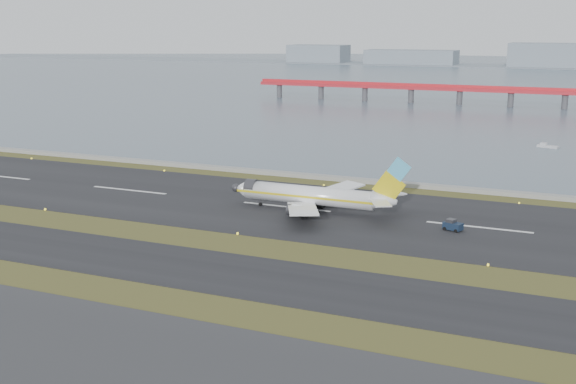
# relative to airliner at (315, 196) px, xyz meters

# --- Properties ---
(ground) EXTENTS (1000.00, 1000.00, 0.00)m
(ground) POSITION_rel_airliner_xyz_m (-7.08, -28.53, -3.46)
(ground) COLOR #364117
(ground) RESTS_ON ground
(taxiway_strip) EXTENTS (1000.00, 18.00, 0.10)m
(taxiway_strip) POSITION_rel_airliner_xyz_m (-7.08, -40.53, -3.41)
(taxiway_strip) COLOR black
(taxiway_strip) RESTS_ON ground
(runway_strip) EXTENTS (1000.00, 45.00, 0.10)m
(runway_strip) POSITION_rel_airliner_xyz_m (-7.08, 1.47, -3.41)
(runway_strip) COLOR black
(runway_strip) RESTS_ON ground
(seawall) EXTENTS (1000.00, 2.50, 1.00)m
(seawall) POSITION_rel_airliner_xyz_m (-7.08, 31.47, -2.96)
(seawall) COLOR gray
(seawall) RESTS_ON ground
(bay_water) EXTENTS (1400.00, 800.00, 1.30)m
(bay_water) POSITION_rel_airliner_xyz_m (-7.08, 431.47, -3.46)
(bay_water) COLOR #475866
(bay_water) RESTS_ON ground
(red_pier) EXTENTS (260.00, 5.00, 10.20)m
(red_pier) POSITION_rel_airliner_xyz_m (12.92, 221.47, 3.82)
(red_pier) COLOR red
(red_pier) RESTS_ON ground
(far_shoreline) EXTENTS (1400.00, 80.00, 60.50)m
(far_shoreline) POSITION_rel_airliner_xyz_m (6.54, 591.47, 2.61)
(far_shoreline) COLOR gray
(far_shoreline) RESTS_ON ground
(airliner) EXTENTS (38.52, 32.89, 12.80)m
(airliner) POSITION_rel_airliner_xyz_m (0.00, 0.00, 0.00)
(airliner) COLOR white
(airliner) RESTS_ON ground
(pushback_tug) EXTENTS (3.91, 2.99, 2.22)m
(pushback_tug) POSITION_rel_airliner_xyz_m (28.71, -2.72, -2.38)
(pushback_tug) COLOR #132136
(pushback_tug) RESTS_ON ground
(workboat_near) EXTENTS (6.66, 3.53, 1.55)m
(workboat_near) POSITION_rel_airliner_xyz_m (37.83, 104.46, -2.97)
(workboat_near) COLOR silver
(workboat_near) RESTS_ON ground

